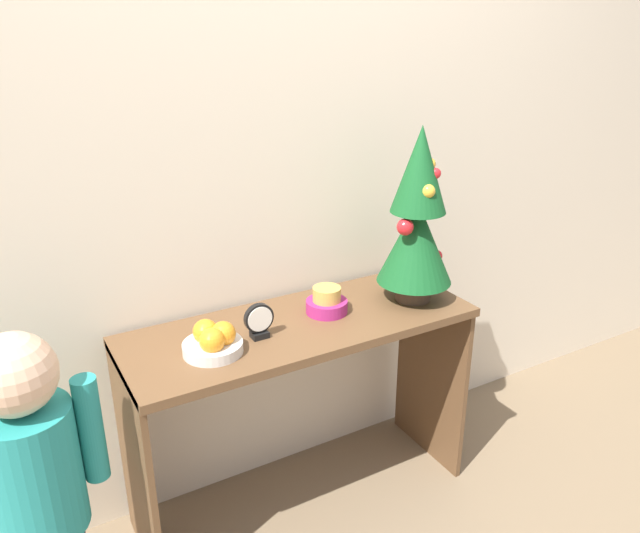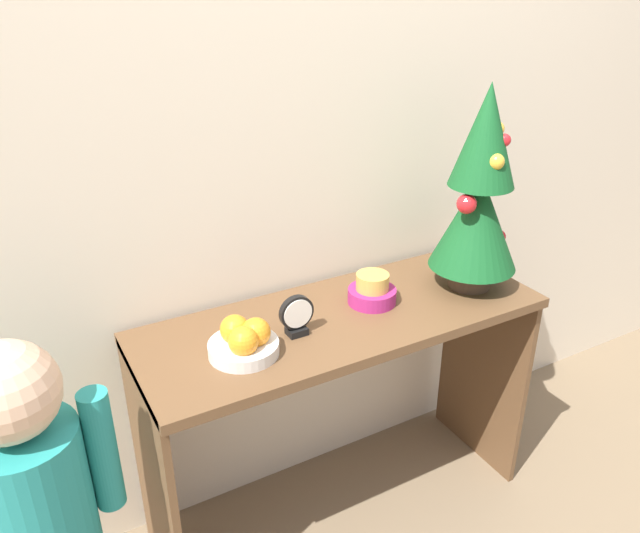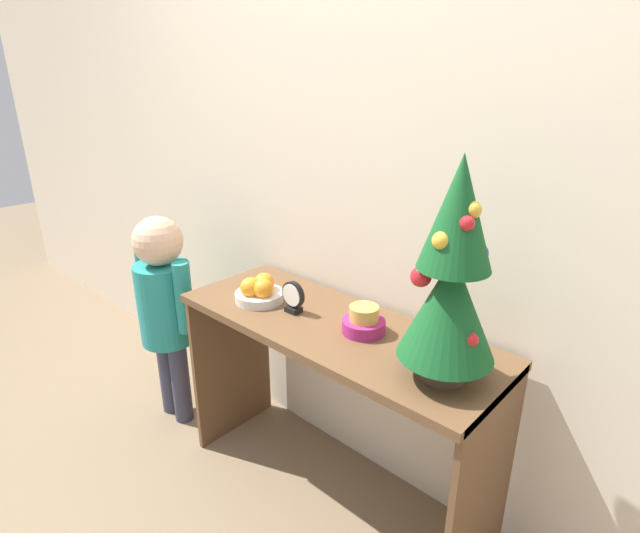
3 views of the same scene
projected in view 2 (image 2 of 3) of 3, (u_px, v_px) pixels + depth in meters
name	position (u px, v px, depth m)	size (l,w,h in m)	color
back_wall	(297.00, 118.00, 1.77)	(7.00, 0.05, 2.50)	beige
console_table	(342.00, 364.00, 1.85)	(1.19, 0.44, 0.74)	brown
mini_tree	(479.00, 194.00, 1.82)	(0.26, 0.26, 0.62)	#4C3828
fruit_bowl	(244.00, 341.00, 1.58)	(0.18, 0.18, 0.10)	silver
singing_bowl	(372.00, 291.00, 1.83)	(0.14, 0.14, 0.09)	#9E2366
desk_clock	(297.00, 316.00, 1.66)	(0.10, 0.04, 0.12)	black
child_figure	(33.00, 493.00, 1.35)	(0.37, 0.24, 0.98)	#38384C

